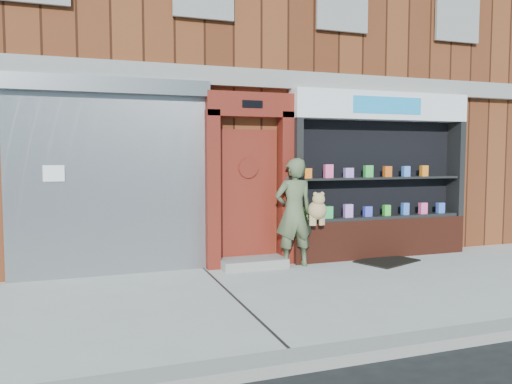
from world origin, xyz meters
name	(u,v)px	position (x,y,z in m)	size (l,w,h in m)	color
ground	(343,289)	(0.00, 0.00, 0.00)	(80.00, 80.00, 0.00)	#9E9E99
curb	(450,338)	(0.00, -2.15, 0.06)	(60.00, 0.30, 0.12)	gray
building	(225,68)	(0.00, 5.99, 4.00)	(12.00, 8.16, 8.00)	#522512
shutter_bay	(110,165)	(-3.00, 1.93, 1.72)	(3.10, 0.30, 3.04)	gray
red_door_bay	(250,180)	(-0.75, 1.86, 1.46)	(1.52, 0.58, 2.90)	#5F1810
pharmacy_bay	(379,182)	(1.75, 1.81, 1.37)	(3.50, 0.41, 3.00)	#4F1E12
woman	(296,212)	(-0.04, 1.54, 0.92)	(0.87, 0.49, 1.82)	#4D5B3C
doormat	(387,261)	(1.61, 1.33, 0.01)	(1.02, 0.71, 0.03)	black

